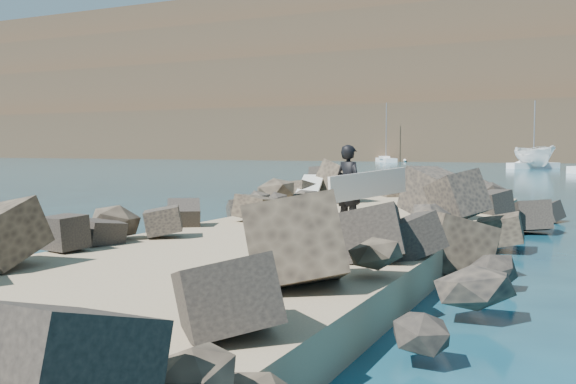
# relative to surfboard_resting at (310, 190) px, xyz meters

# --- Properties ---
(ground) EXTENTS (800.00, 800.00, 0.00)m
(ground) POSITION_rel_surfboard_resting_xyz_m (2.50, -5.79, -1.04)
(ground) COLOR #0F384C
(ground) RESTS_ON ground
(jetty) EXTENTS (6.00, 26.00, 0.60)m
(jetty) POSITION_rel_surfboard_resting_xyz_m (2.50, -7.79, -0.74)
(jetty) COLOR #8C7759
(jetty) RESTS_ON ground
(riprap_left) EXTENTS (2.60, 22.00, 1.00)m
(riprap_left) POSITION_rel_surfboard_resting_xyz_m (-0.40, -7.29, -0.54)
(riprap_left) COLOR black
(riprap_left) RESTS_ON ground
(riprap_right) EXTENTS (2.60, 22.00, 1.00)m
(riprap_right) POSITION_rel_surfboard_resting_xyz_m (5.40, -7.29, -0.54)
(riprap_right) COLOR black
(riprap_right) RESTS_ON ground
(surfboard_resting) EXTENTS (1.39, 2.70, 0.09)m
(surfboard_resting) POSITION_rel_surfboard_resting_xyz_m (0.00, 0.00, 0.00)
(surfboard_resting) COLOR white
(surfboard_resting) RESTS_ON riprap_left
(boat_imported) EXTENTS (5.90, 6.92, 2.58)m
(boat_imported) POSITION_rel_surfboard_resting_xyz_m (2.03, 56.85, 0.25)
(boat_imported) COLOR white
(boat_imported) RESTS_ON ground
(surfer_with_board) EXTENTS (1.40, 2.03, 1.82)m
(surfer_with_board) POSITION_rel_surfboard_resting_xyz_m (3.08, -4.76, 0.47)
(surfer_with_board) COLOR black
(surfer_with_board) RESTS_ON jetty
(sailboat_e) EXTENTS (5.52, 7.85, 9.58)m
(sailboat_e) POSITION_rel_surfboard_resting_xyz_m (-22.15, 81.28, -0.70)
(sailboat_e) COLOR white
(sailboat_e) RESTS_ON ground
(sailboat_b) EXTENTS (5.36, 5.46, 7.65)m
(sailboat_b) POSITION_rel_surfboard_resting_xyz_m (1.82, 58.01, -0.70)
(sailboat_b) COLOR white
(sailboat_b) RESTS_ON ground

